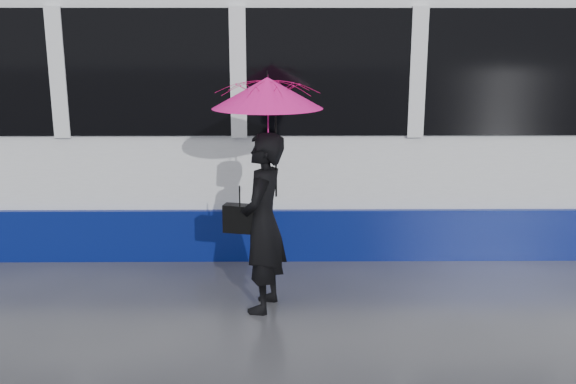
{
  "coord_description": "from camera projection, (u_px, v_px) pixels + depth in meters",
  "views": [
    {
      "loc": [
        0.58,
        -5.96,
        2.61
      ],
      "look_at": [
        0.64,
        0.2,
        1.1
      ],
      "focal_mm": 40.0,
      "sensor_mm": 36.0,
      "label": 1
    }
  ],
  "objects": [
    {
      "name": "ground",
      "position": [
        224.0,
        304.0,
        6.41
      ],
      "size": [
        90.0,
        90.0,
        0.0
      ],
      "primitive_type": "plane",
      "color": "#2E2E33",
      "rests_on": "ground"
    },
    {
      "name": "rails",
      "position": [
        240.0,
        229.0,
        8.83
      ],
      "size": [
        34.0,
        1.51,
        0.02
      ],
      "color": "#3F3D38",
      "rests_on": "ground"
    },
    {
      "name": "tram",
      "position": [
        283.0,
        111.0,
        8.45
      ],
      "size": [
        26.0,
        2.56,
        3.35
      ],
      "color": "white",
      "rests_on": "ground"
    },
    {
      "name": "woman",
      "position": [
        263.0,
        223.0,
        6.1
      ],
      "size": [
        0.55,
        0.71,
        1.74
      ],
      "primitive_type": "imported",
      "rotation": [
        0.0,
        0.0,
        -1.81
      ],
      "color": "black",
      "rests_on": "ground"
    },
    {
      "name": "umbrella",
      "position": [
        268.0,
        115.0,
        5.86
      ],
      "size": [
        1.23,
        1.23,
        1.17
      ],
      "rotation": [
        0.0,
        0.0,
        -0.24
      ],
      "color": "#F11473",
      "rests_on": "ground"
    },
    {
      "name": "handbag",
      "position": [
        240.0,
        218.0,
        6.11
      ],
      "size": [
        0.33,
        0.2,
        0.45
      ],
      "rotation": [
        0.0,
        0.0,
        -0.24
      ],
      "color": "black",
      "rests_on": "ground"
    }
  ]
}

